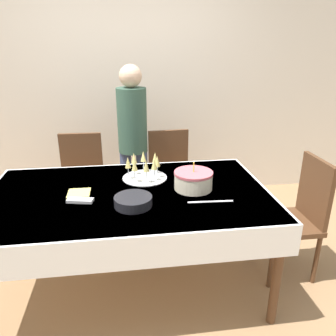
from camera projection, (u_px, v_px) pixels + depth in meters
ground_plane at (132, 283)px, 2.56m from camera, size 12.00×12.00×0.00m
wall_back at (122, 82)px, 3.64m from camera, size 8.00×0.05×2.70m
dining_table at (129, 205)px, 2.32m from camera, size 1.97×1.16×0.78m
dining_chair_far_left at (82, 180)px, 3.15m from camera, size 0.43×0.43×0.96m
dining_chair_far_right at (171, 175)px, 3.26m from camera, size 0.45×0.45×0.96m
dining_chair_right_end at (298, 212)px, 2.54m from camera, size 0.42×0.42×0.96m
birthday_cake at (193, 180)px, 2.32m from camera, size 0.27×0.27×0.20m
champagne_tray at (144, 167)px, 2.50m from camera, size 0.34×0.34×0.18m
plate_stack_main at (133, 201)px, 2.08m from camera, size 0.24×0.24×0.06m
cake_knife at (210, 202)px, 2.14m from camera, size 0.30×0.03×0.00m
fork_pile at (80, 200)px, 2.14m from camera, size 0.18×0.09×0.02m
napkin_pile at (79, 193)px, 2.25m from camera, size 0.15×0.15×0.01m
person_standing at (133, 133)px, 3.14m from camera, size 0.28×0.28×1.58m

